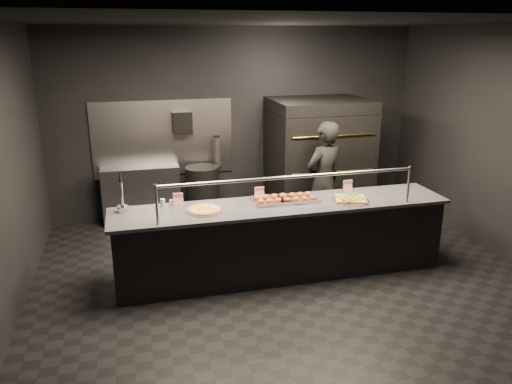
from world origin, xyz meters
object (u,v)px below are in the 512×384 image
at_px(slider_tray_a, 272,200).
at_px(pizza_oven, 318,158).
at_px(beer_tap, 122,200).
at_px(worker, 323,181).
at_px(slider_tray_b, 298,198).
at_px(trash_bin, 203,194).
at_px(towel_dispenser, 182,123).
at_px(fire_extinguisher, 217,151).
at_px(square_pizza, 351,199).
at_px(service_counter, 282,239).
at_px(round_pizza, 204,210).
at_px(prep_shelf, 142,194).

bearing_deg(slider_tray_a, pizza_oven, 54.09).
relative_size(beer_tap, worker, 0.28).
relative_size(slider_tray_b, trash_bin, 0.57).
distance_m(towel_dispenser, worker, 2.41).
height_order(fire_extinguisher, slider_tray_b, fire_extinguisher).
height_order(fire_extinguisher, square_pizza, fire_extinguisher).
xyz_separation_m(service_counter, round_pizza, (-0.95, -0.01, 0.47)).
bearing_deg(prep_shelf, service_counter, -55.41).
distance_m(towel_dispenser, slider_tray_b, 2.63).
xyz_separation_m(pizza_oven, towel_dispenser, (-2.10, 0.49, 0.58)).
height_order(service_counter, trash_bin, service_counter).
distance_m(fire_extinguisher, round_pizza, 2.49).
xyz_separation_m(service_counter, worker, (0.93, 0.98, 0.40)).
relative_size(slider_tray_a, worker, 0.29).
xyz_separation_m(service_counter, slider_tray_b, (0.23, 0.09, 0.48)).
bearing_deg(fire_extinguisher, prep_shelf, -176.34).
xyz_separation_m(pizza_oven, trash_bin, (-1.85, 0.24, -0.53)).
bearing_deg(pizza_oven, square_pizza, -99.96).
distance_m(service_counter, pizza_oven, 2.30).
bearing_deg(slider_tray_b, trash_bin, 113.32).
bearing_deg(trash_bin, service_counter, -73.12).
bearing_deg(square_pizza, trash_bin, 123.88).
distance_m(fire_extinguisher, square_pizza, 2.77).
distance_m(slider_tray_b, trash_bin, 2.29).
bearing_deg(slider_tray_a, square_pizza, -11.71).
bearing_deg(towel_dispenser, round_pizza, -91.19).
distance_m(service_counter, round_pizza, 1.06).
bearing_deg(fire_extinguisher, square_pizza, -64.29).
height_order(square_pizza, trash_bin, square_pizza).
bearing_deg(round_pizza, fire_extinguisher, 76.04).
height_order(prep_shelf, worker, worker).
relative_size(service_counter, towel_dispenser, 11.71).
distance_m(pizza_oven, round_pizza, 2.88).
xyz_separation_m(prep_shelf, trash_bin, (0.95, -0.18, -0.01)).
bearing_deg(trash_bin, slider_tray_b, -66.68).
height_order(fire_extinguisher, beer_tap, beer_tap).
height_order(prep_shelf, slider_tray_a, slider_tray_a).
bearing_deg(square_pizza, fire_extinguisher, 115.71).
distance_m(slider_tray_a, square_pizza, 0.97).
height_order(service_counter, fire_extinguisher, service_counter).
bearing_deg(prep_shelf, slider_tray_a, -55.91).
distance_m(slider_tray_a, slider_tray_b, 0.33).
xyz_separation_m(fire_extinguisher, square_pizza, (1.20, -2.49, -0.12)).
xyz_separation_m(fire_extinguisher, slider_tray_a, (0.25, -2.30, -0.11)).
relative_size(pizza_oven, round_pizza, 4.28).
bearing_deg(round_pizza, towel_dispenser, 88.81).
relative_size(slider_tray_a, trash_bin, 0.58).
relative_size(slider_tray_b, square_pizza, 1.09).
xyz_separation_m(prep_shelf, beer_tap, (-0.26, -2.12, 0.61)).
bearing_deg(worker, slider_tray_b, 29.16).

